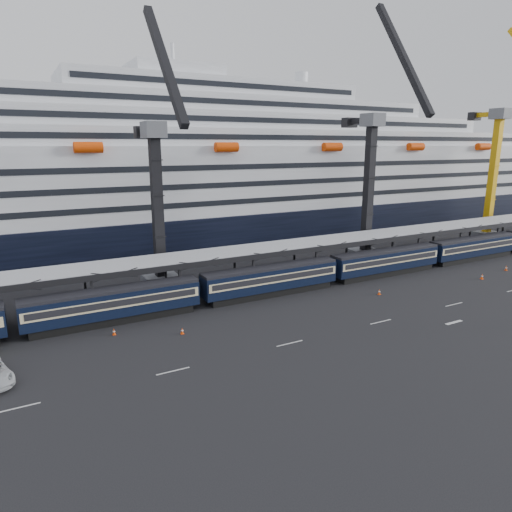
% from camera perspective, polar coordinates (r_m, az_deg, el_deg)
% --- Properties ---
extents(ground, '(260.00, 260.00, 0.00)m').
position_cam_1_polar(ground, '(57.08, 14.03, -6.31)').
color(ground, black).
rests_on(ground, ground).
extents(lane_markings, '(111.00, 4.27, 0.02)m').
position_cam_1_polar(lane_markings, '(59.51, 23.32, -6.21)').
color(lane_markings, beige).
rests_on(lane_markings, ground).
extents(train, '(133.05, 3.00, 4.05)m').
position_cam_1_polar(train, '(61.18, 4.62, -2.41)').
color(train, black).
rests_on(train, ground).
extents(canopy, '(130.00, 6.25, 5.53)m').
position_cam_1_polar(canopy, '(66.18, 6.17, 1.51)').
color(canopy, '#9FA2A8').
rests_on(canopy, ground).
extents(cruise_ship, '(214.09, 28.84, 34.00)m').
position_cam_1_polar(cruise_ship, '(92.65, -5.67, 9.42)').
color(cruise_ship, black).
rests_on(cruise_ship, ground).
extents(crane_dark_near, '(4.50, 17.75, 35.08)m').
position_cam_1_polar(crane_dark_near, '(60.64, -12.14, 6.57)').
color(crane_dark_near, '#4E5056').
rests_on(crane_dark_near, ground).
extents(crane_dark_mid, '(4.50, 18.24, 39.64)m').
position_cam_1_polar(crane_dark_mid, '(77.10, 14.15, 8.99)').
color(crane_dark_mid, '#4E5056').
rests_on(crane_dark_mid, ground).
extents(crane_yellow_near, '(4.50, 20.12, 40.16)m').
position_cam_1_polar(crane_yellow_near, '(102.68, 27.80, 9.41)').
color(crane_yellow_near, '#4E5056').
rests_on(crane_yellow_near, ground).
extents(traffic_cone_b, '(0.35, 0.35, 0.70)m').
position_cam_1_polar(traffic_cone_b, '(50.02, -17.33, -9.01)').
color(traffic_cone_b, '#E94107').
rests_on(traffic_cone_b, ground).
extents(traffic_cone_c, '(0.35, 0.35, 0.70)m').
position_cam_1_polar(traffic_cone_c, '(48.63, -9.21, -9.21)').
color(traffic_cone_c, '#E94107').
rests_on(traffic_cone_c, ground).
extents(traffic_cone_d, '(0.38, 0.38, 0.76)m').
position_cam_1_polar(traffic_cone_d, '(62.23, 15.16, -4.34)').
color(traffic_cone_d, '#E94107').
rests_on(traffic_cone_d, ground).
extents(traffic_cone_e, '(0.42, 0.42, 0.84)m').
position_cam_1_polar(traffic_cone_e, '(74.62, 26.41, -2.30)').
color(traffic_cone_e, '#E94107').
rests_on(traffic_cone_e, ground).
extents(traffic_cone_f, '(0.40, 0.40, 0.81)m').
position_cam_1_polar(traffic_cone_f, '(81.54, 28.80, -1.32)').
color(traffic_cone_f, '#E94107').
rests_on(traffic_cone_f, ground).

